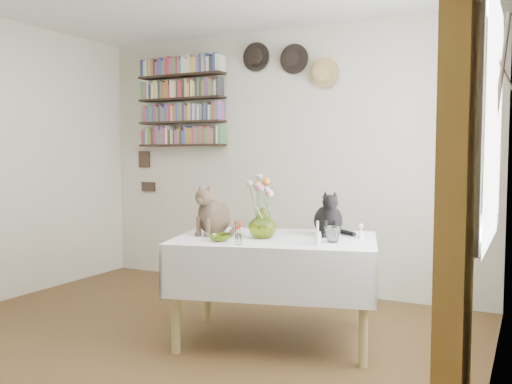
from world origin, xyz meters
The scene contains 16 objects.
room centered at (0.00, 0.00, 1.25)m, with size 4.08×4.58×2.58m.
window centered at (1.97, 0.80, 1.40)m, with size 0.12×1.52×1.32m.
curtain centered at (1.90, -0.12, 1.15)m, with size 0.12×0.38×2.10m, color brown.
dining_table centered at (0.61, 0.83, 0.55)m, with size 1.56×1.22×0.73m.
tabby_cat centered at (0.14, 0.78, 0.92)m, with size 0.25×0.31×0.37m, color brown, non-canonical shape.
black_cat centered at (0.89, 1.11, 0.90)m, with size 0.22×0.28×0.33m, color black, non-canonical shape.
flower_vase centered at (0.54, 0.76, 0.84)m, with size 0.20×0.20×0.21m, color #A9C334.
green_bowl centered at (0.35, 0.52, 0.75)m, with size 0.14×0.14×0.05m, color #A9C334.
drinking_glass centered at (1.04, 0.80, 0.78)m, with size 0.11×0.11×0.10m, color white.
candlestick centered at (0.98, 0.66, 0.78)m, with size 0.04×0.04×0.16m.
berry_jar centered at (0.53, 0.45, 0.81)m, with size 0.04×0.04×0.18m.
porcelain_figurine centered at (1.15, 1.04, 0.78)m, with size 0.06×0.06×0.11m.
flower_bouquet centered at (0.55, 0.77, 1.07)m, with size 0.17×0.13×0.39m.
bookshelf_unit centered at (-1.10, 2.16, 1.84)m, with size 1.00×0.16×0.91m.
wall_hats centered at (0.12, 2.19, 2.17)m, with size 0.98×0.09×0.48m.
wall_art_plaques centered at (-1.63, 2.23, 1.12)m, with size 0.21×0.02×0.44m.
Camera 1 is at (2.19, -2.54, 1.31)m, focal length 38.00 mm.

